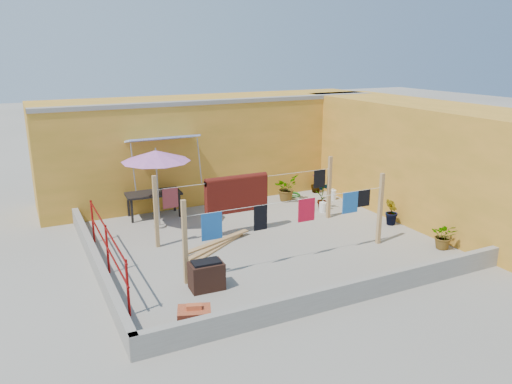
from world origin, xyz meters
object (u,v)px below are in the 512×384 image
water_jug_b (332,195)px  water_jug_a (323,207)px  brick_stack (194,319)px  brazier (207,275)px  patio_umbrella (156,156)px  white_basin (322,296)px  plant_back_a (286,188)px  outdoor_table (153,195)px  green_hose (293,195)px

water_jug_b → water_jug_a: bearing=-136.7°
brick_stack → brazier: (0.74, 1.38, 0.08)m
patio_umbrella → white_basin: (1.73, -5.36, -1.93)m
plant_back_a → outdoor_table: bearing=176.0°
brazier → plant_back_a: plant_back_a is taller
brazier → water_jug_b: size_ratio=1.93×
outdoor_table → plant_back_a: size_ratio=1.90×
green_hose → patio_umbrella: bearing=-167.8°
patio_umbrella → brick_stack: 5.71m
outdoor_table → water_jug_a: (4.62, -1.79, -0.51)m
brick_stack → water_jug_b: brick_stack is taller
brazier → outdoor_table: bearing=87.1°
white_basin → green_hose: white_basin is taller
brick_stack → plant_back_a: bearing=49.2°
green_hose → plant_back_a: plant_back_a is taller
patio_umbrella → white_basin: 5.96m
white_basin → outdoor_table: bearing=104.4°
patio_umbrella → water_jug_a: (4.73, -0.85, -1.82)m
patio_umbrella → green_hose: patio_umbrella is taller
white_basin → green_hose: size_ratio=0.89×
green_hose → plant_back_a: (-0.48, -0.39, 0.38)m
white_basin → brazier: bearing=143.6°
water_jug_b → green_hose: water_jug_b is taller
plant_back_a → brazier: bearing=-133.8°
brazier → white_basin: 2.33m
brazier → water_jug_b: bearing=34.8°
water_jug_b → patio_umbrella: bearing=-179.1°
outdoor_table → plant_back_a: plant_back_a is taller
patio_umbrella → green_hose: bearing=12.2°
water_jug_a → water_jug_b: water_jug_b is taller
water_jug_b → plant_back_a: (-1.41, 0.56, 0.26)m
brick_stack → water_jug_b: (6.60, 5.45, -0.05)m
white_basin → water_jug_a: water_jug_a is taller
brazier → water_jug_b: 7.14m
patio_umbrella → plant_back_a: patio_umbrella is taller
patio_umbrella → brazier: bearing=-92.0°
plant_back_a → patio_umbrella: bearing=-171.5°
white_basin → plant_back_a: plant_back_a is taller
patio_umbrella → green_hose: 5.27m
outdoor_table → water_jug_a: outdoor_table is taller
outdoor_table → brick_stack: outdoor_table is taller
plant_back_a → water_jug_a: bearing=-74.4°
outdoor_table → brick_stack: 6.40m
water_jug_a → plant_back_a: size_ratio=0.40×
green_hose → white_basin: bearing=-115.6°
plant_back_a → brick_stack: bearing=-130.8°
green_hose → brazier: bearing=-134.5°
brazier → patio_umbrella: bearing=88.0°
outdoor_table → white_basin: 6.54m
brick_stack → green_hose: size_ratio=1.31×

